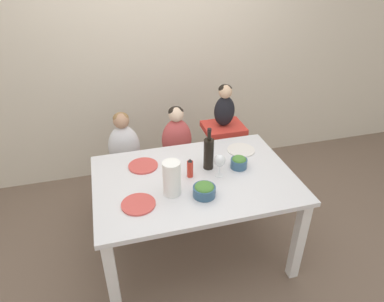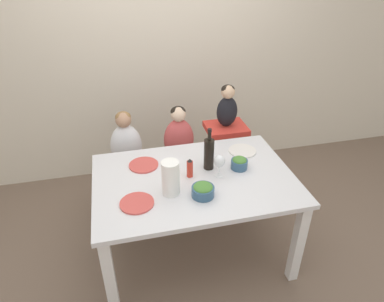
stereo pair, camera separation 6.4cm
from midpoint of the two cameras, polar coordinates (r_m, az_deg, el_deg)
ground_plane at (r=2.96m, az=0.99°, el=-16.23°), size 14.00×14.00×0.00m
wall_back at (r=3.46m, az=-4.75°, el=17.18°), size 10.00×0.06×2.70m
dining_table at (r=2.52m, az=1.12°, el=-6.28°), size 1.43×0.97×0.74m
chair_far_left at (r=3.18m, az=-9.84°, el=-3.46°), size 0.43×0.36×0.47m
chair_far_center at (r=3.23m, az=-1.54°, el=-2.41°), size 0.43×0.36×0.47m
chair_right_highchair at (r=3.24m, az=6.12°, el=1.45°), size 0.37×0.31×0.76m
person_child_left at (r=3.02m, az=-10.37°, el=1.56°), size 0.27×0.19×0.52m
person_child_center at (r=3.07m, az=-1.62°, el=2.59°), size 0.27×0.19×0.52m
person_baby_right at (r=3.07m, az=6.50°, el=7.50°), size 0.19×0.13×0.39m
wine_bottle at (r=2.50m, az=3.58°, el=-0.38°), size 0.08×0.08×0.33m
paper_towel_roll at (r=2.25m, az=-2.77°, el=-4.50°), size 0.12×0.12×0.24m
wine_glass_near at (r=2.42m, az=5.36°, el=-1.74°), size 0.08×0.08×0.18m
salad_bowl_large at (r=2.27m, az=2.65°, el=-6.53°), size 0.15×0.15×0.09m
salad_bowl_small at (r=2.57m, az=8.60°, el=-1.97°), size 0.12×0.12×0.09m
dinner_plate_front_left at (r=2.25m, az=-8.36°, el=-8.59°), size 0.22×0.22×0.01m
dinner_plate_back_left at (r=2.61m, az=-7.37°, el=-2.32°), size 0.22×0.22×0.01m
dinner_plate_back_right at (r=2.80m, az=9.04°, el=0.02°), size 0.22×0.22×0.01m
condiment_bottle_hot_sauce at (r=2.44m, az=0.39°, el=-2.87°), size 0.04×0.04×0.15m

